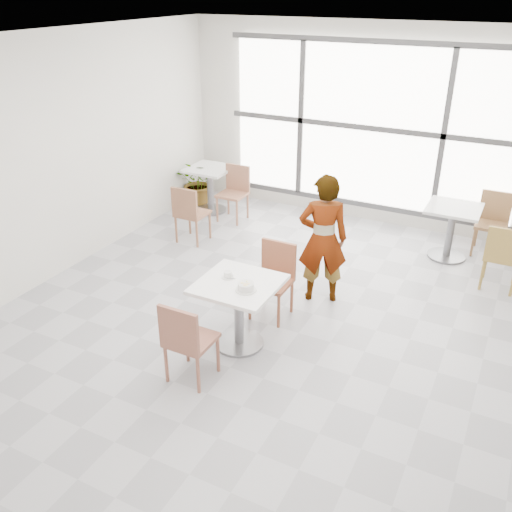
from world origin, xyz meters
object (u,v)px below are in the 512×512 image
at_px(person, 323,239).
at_px(coffee_cup, 228,275).
at_px(bg_chair_right_near, 503,254).
at_px(bg_chair_left_near, 189,211).
at_px(bg_table_left, 210,183).
at_px(plant_left, 199,182).
at_px(oatmeal_bowl, 246,287).
at_px(main_table, 239,302).
at_px(chair_near, 186,338).
at_px(bg_chair_right_far, 493,219).
at_px(bg_table_right, 451,225).
at_px(bg_chair_left_far, 235,189).
at_px(chair_far, 274,274).

bearing_deg(person, coffee_cup, 41.11).
distance_m(coffee_cup, person, 1.36).
bearing_deg(bg_chair_right_near, bg_chair_left_near, 7.85).
distance_m(bg_table_left, bg_chair_right_near, 4.61).
bearing_deg(coffee_cup, plant_left, 126.72).
relative_size(oatmeal_bowl, bg_chair_left_near, 0.24).
xyz_separation_m(main_table, bg_chair_left_near, (-1.87, 1.92, -0.02)).
bearing_deg(bg_chair_right_near, chair_near, 52.90).
xyz_separation_m(coffee_cup, person, (0.56, 1.24, 0.01)).
relative_size(person, bg_chair_right_far, 1.81).
bearing_deg(bg_chair_right_far, bg_chair_left_near, -156.83).
bearing_deg(bg_chair_left_near, bg_table_right, -160.44).
distance_m(bg_chair_left_near, plant_left, 1.58).
distance_m(main_table, coffee_cup, 0.30).
xyz_separation_m(bg_table_right, bg_chair_left_far, (-3.33, -0.11, 0.01)).
bearing_deg(plant_left, bg_chair_right_far, 3.50).
relative_size(coffee_cup, person, 0.10).
bearing_deg(plant_left, chair_far, -44.27).
bearing_deg(bg_chair_left_near, main_table, 134.28).
relative_size(chair_near, bg_table_right, 1.16).
relative_size(coffee_cup, plant_left, 0.20).
height_order(chair_near, bg_chair_left_near, same).
height_order(bg_chair_right_near, bg_chair_right_far, same).
bearing_deg(chair_near, plant_left, -59.07).
bearing_deg(chair_near, coffee_cup, -89.92).
distance_m(chair_near, bg_table_left, 4.43).
xyz_separation_m(chair_far, coffee_cup, (-0.20, -0.70, 0.28)).
relative_size(chair_far, plant_left, 1.11).
bearing_deg(oatmeal_bowl, bg_table_right, 65.85).
height_order(bg_table_right, bg_chair_right_near, bg_chair_right_near).
distance_m(main_table, bg_chair_left_far, 3.50).
height_order(bg_chair_left_far, plant_left, bg_chair_left_far).
height_order(chair_far, bg_chair_left_far, same).
bearing_deg(chair_near, bg_chair_right_near, -127.10).
distance_m(person, bg_table_left, 3.26).
height_order(main_table, chair_near, chair_near).
bearing_deg(chair_near, main_table, -100.81).
distance_m(chair_near, bg_chair_right_near, 4.08).
xyz_separation_m(bg_table_left, bg_table_right, (3.85, 0.01, 0.00)).
relative_size(person, plant_left, 2.02).
xyz_separation_m(oatmeal_bowl, bg_chair_left_far, (-1.88, 3.14, -0.29)).
bearing_deg(oatmeal_bowl, plant_left, 128.58).
bearing_deg(bg_chair_right_far, plant_left, -176.50).
bearing_deg(bg_chair_left_far, coffee_cup, -62.02).
distance_m(chair_far, bg_chair_left_near, 2.25).
xyz_separation_m(oatmeal_bowl, person, (0.28, 1.39, -0.00)).
relative_size(chair_far, bg_chair_right_far, 1.00).
distance_m(main_table, bg_table_right, 3.53).
relative_size(chair_far, bg_table_right, 1.16).
bearing_deg(chair_near, bg_chair_left_far, -67.27).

